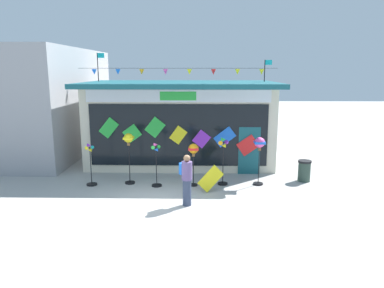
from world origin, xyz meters
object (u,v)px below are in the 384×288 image
at_px(wind_spinner_left, 129,144).
at_px(wind_spinner_center_left, 156,164).
at_px(kite_shop_building, 181,121).
at_px(person_mid_plaza, 187,179).
at_px(trash_bin, 304,171).
at_px(wind_spinner_center_right, 193,152).
at_px(wind_spinner_far_left, 91,166).
at_px(wind_spinner_right, 223,156).
at_px(display_kite_on_ground, 211,179).
at_px(wind_spinner_far_right, 259,147).

height_order(wind_spinner_left, wind_spinner_center_left, wind_spinner_left).
xyz_separation_m(kite_shop_building, person_mid_plaza, (0.48, -5.86, -1.03)).
height_order(wind_spinner_center_left, trash_bin, wind_spinner_center_left).
relative_size(wind_spinner_center_left, wind_spinner_center_right, 1.04).
relative_size(wind_spinner_far_left, wind_spinner_center_left, 0.97).
distance_m(wind_spinner_center_right, trash_bin, 4.49).
bearing_deg(wind_spinner_far_left, person_mid_plaza, -28.05).
relative_size(wind_spinner_center_right, person_mid_plaza, 0.97).
height_order(wind_spinner_right, trash_bin, wind_spinner_right).
bearing_deg(wind_spinner_center_left, wind_spinner_far_left, 178.19).
height_order(kite_shop_building, wind_spinner_center_right, kite_shop_building).
relative_size(wind_spinner_far_left, display_kite_on_ground, 1.80).
xyz_separation_m(wind_spinner_center_left, wind_spinner_far_right, (3.87, 0.32, 0.59)).
height_order(wind_spinner_center_left, wind_spinner_center_right, wind_spinner_center_left).
height_order(wind_spinner_right, wind_spinner_far_right, wind_spinner_right).
xyz_separation_m(wind_spinner_far_right, trash_bin, (1.87, 0.49, -1.04)).
relative_size(kite_shop_building, wind_spinner_far_left, 5.30).
distance_m(trash_bin, display_kite_on_ground, 3.96).
distance_m(wind_spinner_center_left, trash_bin, 5.81).
bearing_deg(wind_spinner_center_right, trash_bin, 8.96).
height_order(wind_spinner_far_left, wind_spinner_left, wind_spinner_left).
relative_size(kite_shop_building, display_kite_on_ground, 9.53).
xyz_separation_m(person_mid_plaza, display_kite_on_ground, (0.81, 1.35, -0.40)).
height_order(kite_shop_building, display_kite_on_ground, kite_shop_building).
distance_m(wind_spinner_left, wind_spinner_right, 3.61).
bearing_deg(display_kite_on_ground, wind_spinner_center_left, 165.03).
distance_m(wind_spinner_far_left, trash_bin, 8.27).
height_order(kite_shop_building, wind_spinner_center_left, kite_shop_building).
distance_m(wind_spinner_center_left, wind_spinner_center_right, 1.46).
height_order(person_mid_plaza, trash_bin, person_mid_plaza).
height_order(wind_spinner_far_left, trash_bin, wind_spinner_far_left).
bearing_deg(trash_bin, wind_spinner_far_right, -165.44).
bearing_deg(display_kite_on_ground, wind_spinner_left, 163.96).
bearing_deg(person_mid_plaza, kite_shop_building, 59.87).
xyz_separation_m(wind_spinner_center_right, wind_spinner_right, (1.12, 0.16, -0.19)).
bearing_deg(person_mid_plaza, wind_spinner_far_right, 5.04).
xyz_separation_m(kite_shop_building, wind_spinner_center_right, (0.66, -3.84, -0.59)).
bearing_deg(wind_spinner_far_left, kite_shop_building, 50.35).
bearing_deg(person_mid_plaza, wind_spinner_center_right, 50.08).
bearing_deg(wind_spinner_left, wind_spinner_center_left, -18.02).
distance_m(kite_shop_building, trash_bin, 6.11).
relative_size(wind_spinner_far_right, trash_bin, 2.20).
xyz_separation_m(wind_spinner_far_left, person_mid_plaza, (3.70, -1.97, 0.12)).
distance_m(kite_shop_building, display_kite_on_ground, 4.90).
height_order(wind_spinner_left, wind_spinner_center_right, wind_spinner_left).
bearing_deg(wind_spinner_far_right, person_mid_plaza, -140.17).
bearing_deg(wind_spinner_left, display_kite_on_ground, -16.04).
xyz_separation_m(wind_spinner_far_left, wind_spinner_center_right, (3.88, 0.05, 0.56)).
relative_size(trash_bin, display_kite_on_ground, 0.92).
xyz_separation_m(kite_shop_building, display_kite_on_ground, (1.29, -4.51, -1.43)).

